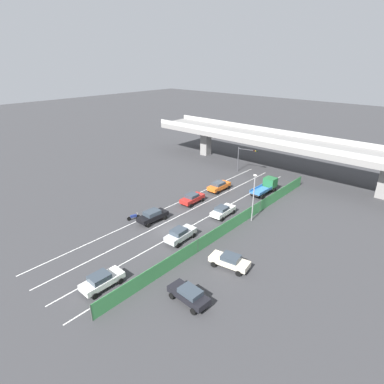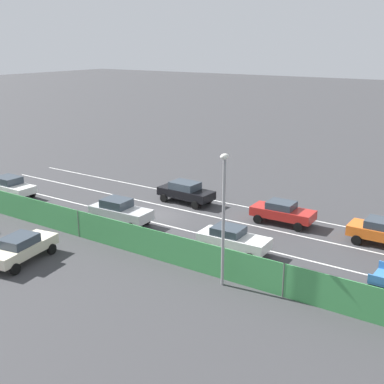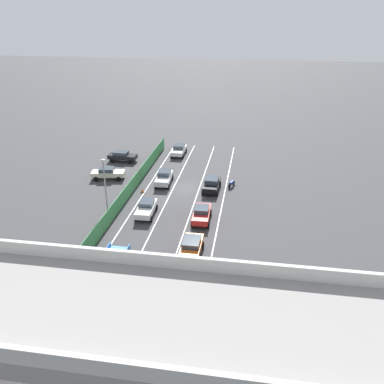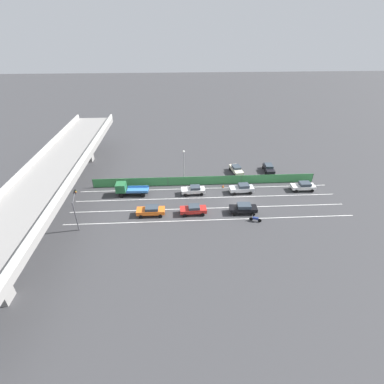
{
  "view_description": "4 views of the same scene",
  "coord_description": "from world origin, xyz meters",
  "px_view_note": "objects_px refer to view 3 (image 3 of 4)",
  "views": [
    {
      "loc": [
        27.42,
        -26.12,
        21.66
      ],
      "look_at": [
        -2.87,
        8.04,
        2.17
      ],
      "focal_mm": 29.6,
      "sensor_mm": 36.0,
      "label": 1
    },
    {
      "loc": [
        27.81,
        21.69,
        12.29
      ],
      "look_at": [
        0.24,
        3.1,
        2.28
      ],
      "focal_mm": 46.8,
      "sensor_mm": 36.0,
      "label": 2
    },
    {
      "loc": [
        -8.29,
        47.27,
        21.23
      ],
      "look_at": [
        -1.27,
        3.24,
        1.0
      ],
      "focal_mm": 37.68,
      "sensor_mm": 36.0,
      "label": 3
    },
    {
      "loc": [
        -41.54,
        10.75,
        27.58
      ],
      "look_at": [
        -0.05,
        8.51,
        2.37
      ],
      "focal_mm": 26.34,
      "sensor_mm": 36.0,
      "label": 4
    }
  ],
  "objects_px": {
    "traffic_cone": "(142,190)",
    "car_sedan_white": "(146,208)",
    "car_taxi_orange": "(191,247)",
    "car_sedan_black": "(212,184)",
    "parked_sedan_dark": "(122,156)",
    "car_sedan_silver": "(164,177)",
    "car_sedan_red": "(202,213)",
    "street_lamp": "(105,183)",
    "motorcycle": "(232,184)",
    "car_hatchback_white": "(179,150)",
    "traffic_light": "(193,304)",
    "parked_sedan_cream": "(108,173)",
    "flatbed_truck_blue": "(104,268)"
  },
  "relations": [
    {
      "from": "car_sedan_black",
      "to": "car_sedan_red",
      "type": "height_order",
      "value": "car_sedan_black"
    },
    {
      "from": "car_taxi_orange",
      "to": "traffic_cone",
      "type": "height_order",
      "value": "car_taxi_orange"
    },
    {
      "from": "car_sedan_black",
      "to": "parked_sedan_cream",
      "type": "xyz_separation_m",
      "value": [
        14.48,
        -1.57,
        -0.04
      ]
    },
    {
      "from": "parked_sedan_dark",
      "to": "car_hatchback_white",
      "type": "bearing_deg",
      "value": -151.54
    },
    {
      "from": "motorcycle",
      "to": "street_lamp",
      "type": "distance_m",
      "value": 17.44
    },
    {
      "from": "parked_sedan_dark",
      "to": "traffic_light",
      "type": "bearing_deg",
      "value": 115.11
    },
    {
      "from": "car_sedan_white",
      "to": "parked_sedan_cream",
      "type": "distance_m",
      "value": 12.42
    },
    {
      "from": "traffic_cone",
      "to": "parked_sedan_dark",
      "type": "bearing_deg",
      "value": -60.26
    },
    {
      "from": "car_taxi_orange",
      "to": "traffic_cone",
      "type": "xyz_separation_m",
      "value": [
        8.43,
        -13.27,
        -0.64
      ]
    },
    {
      "from": "car_hatchback_white",
      "to": "flatbed_truck_blue",
      "type": "relative_size",
      "value": 0.76
    },
    {
      "from": "car_sedan_black",
      "to": "flatbed_truck_blue",
      "type": "height_order",
      "value": "flatbed_truck_blue"
    },
    {
      "from": "car_sedan_black",
      "to": "street_lamp",
      "type": "relative_size",
      "value": 0.65
    },
    {
      "from": "car_hatchback_white",
      "to": "traffic_light",
      "type": "height_order",
      "value": "traffic_light"
    },
    {
      "from": "parked_sedan_cream",
      "to": "traffic_light",
      "type": "relative_size",
      "value": 0.92
    },
    {
      "from": "car_taxi_orange",
      "to": "traffic_light",
      "type": "xyz_separation_m",
      "value": [
        -1.91,
        11.15,
        2.77
      ]
    },
    {
      "from": "car_sedan_red",
      "to": "motorcycle",
      "type": "distance_m",
      "value": 10.2
    },
    {
      "from": "motorcycle",
      "to": "parked_sedan_cream",
      "type": "relative_size",
      "value": 0.4
    },
    {
      "from": "car_sedan_red",
      "to": "motorcycle",
      "type": "bearing_deg",
      "value": -104.9
    },
    {
      "from": "car_sedan_red",
      "to": "traffic_light",
      "type": "distance_m",
      "value": 18.47
    },
    {
      "from": "traffic_light",
      "to": "flatbed_truck_blue",
      "type": "bearing_deg",
      "value": -35.97
    },
    {
      "from": "car_hatchback_white",
      "to": "car_sedan_white",
      "type": "bearing_deg",
      "value": 90.63
    },
    {
      "from": "car_taxi_orange",
      "to": "car_sedan_silver",
      "type": "distance_m",
      "value": 17.64
    },
    {
      "from": "car_taxi_orange",
      "to": "traffic_cone",
      "type": "distance_m",
      "value": 15.73
    },
    {
      "from": "motorcycle",
      "to": "flatbed_truck_blue",
      "type": "bearing_deg",
      "value": 66.78
    },
    {
      "from": "car_taxi_orange",
      "to": "car_hatchback_white",
      "type": "xyz_separation_m",
      "value": [
        6.55,
        -28.29,
        -0.01
      ]
    },
    {
      "from": "parked_sedan_cream",
      "to": "motorcycle",
      "type": "bearing_deg",
      "value": 179.77
    },
    {
      "from": "car_sedan_black",
      "to": "parked_sedan_dark",
      "type": "distance_m",
      "value": 17.05
    },
    {
      "from": "car_hatchback_white",
      "to": "car_sedan_silver",
      "type": "bearing_deg",
      "value": 91.18
    },
    {
      "from": "motorcycle",
      "to": "parked_sedan_dark",
      "type": "relative_size",
      "value": 0.42
    },
    {
      "from": "car_hatchback_white",
      "to": "car_sedan_black",
      "type": "bearing_deg",
      "value": 117.53
    },
    {
      "from": "flatbed_truck_blue",
      "to": "car_hatchback_white",
      "type": "bearing_deg",
      "value": -90.24
    },
    {
      "from": "car_sedan_red",
      "to": "street_lamp",
      "type": "distance_m",
      "value": 10.92
    },
    {
      "from": "car_taxi_orange",
      "to": "car_sedan_white",
      "type": "distance_m",
      "value": 9.73
    },
    {
      "from": "motorcycle",
      "to": "parked_sedan_dark",
      "type": "height_order",
      "value": "parked_sedan_dark"
    },
    {
      "from": "parked_sedan_dark",
      "to": "motorcycle",
      "type": "bearing_deg",
      "value": 157.56
    },
    {
      "from": "car_sedan_silver",
      "to": "traffic_light",
      "type": "relative_size",
      "value": 0.9
    },
    {
      "from": "traffic_light",
      "to": "traffic_cone",
      "type": "relative_size",
      "value": 8.45
    },
    {
      "from": "car_sedan_white",
      "to": "car_hatchback_white",
      "type": "xyz_separation_m",
      "value": [
        0.23,
        -20.88,
        0.02
      ]
    },
    {
      "from": "car_taxi_orange",
      "to": "parked_sedan_cream",
      "type": "height_order",
      "value": "car_taxi_orange"
    },
    {
      "from": "car_hatchback_white",
      "to": "parked_sedan_cream",
      "type": "relative_size",
      "value": 0.95
    },
    {
      "from": "motorcycle",
      "to": "car_sedan_white",
      "type": "bearing_deg",
      "value": 46.51
    },
    {
      "from": "car_sedan_silver",
      "to": "car_sedan_black",
      "type": "height_order",
      "value": "car_sedan_silver"
    },
    {
      "from": "car_sedan_red",
      "to": "car_taxi_orange",
      "type": "bearing_deg",
      "value": 89.73
    },
    {
      "from": "car_sedan_white",
      "to": "traffic_light",
      "type": "relative_size",
      "value": 0.86
    },
    {
      "from": "traffic_cone",
      "to": "car_sedan_white",
      "type": "bearing_deg",
      "value": 109.83
    },
    {
      "from": "car_sedan_black",
      "to": "car_hatchback_white",
      "type": "bearing_deg",
      "value": -62.47
    },
    {
      "from": "parked_sedan_dark",
      "to": "parked_sedan_cream",
      "type": "relative_size",
      "value": 0.94
    },
    {
      "from": "parked_sedan_dark",
      "to": "parked_sedan_cream",
      "type": "bearing_deg",
      "value": 92.01
    },
    {
      "from": "parked_sedan_cream",
      "to": "traffic_cone",
      "type": "relative_size",
      "value": 7.75
    },
    {
      "from": "car_sedan_silver",
      "to": "car_sedan_red",
      "type": "distance_m",
      "value": 11.39
    }
  ]
}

